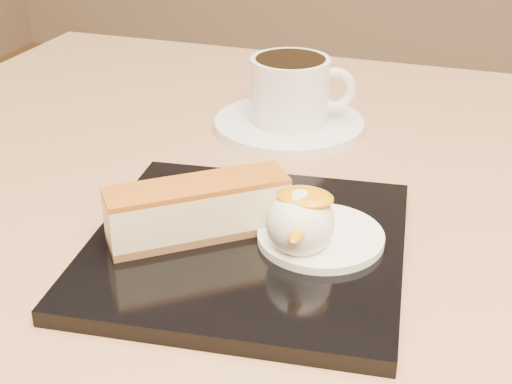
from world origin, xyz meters
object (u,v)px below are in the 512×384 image
(ice_cream_scoop, at_px, (300,222))
(saucer, at_px, (289,124))
(table, at_px, (231,335))
(dessert_plate, at_px, (247,246))
(coffee_cup, at_px, (292,89))
(cheesecake, at_px, (198,209))

(ice_cream_scoop, height_order, saucer, ice_cream_scoop)
(table, distance_m, dessert_plate, 0.19)
(saucer, distance_m, coffee_cup, 0.04)
(table, relative_size, ice_cream_scoop, 17.04)
(cheesecake, bearing_deg, dessert_plate, -30.25)
(dessert_plate, bearing_deg, coffee_cup, 98.35)
(ice_cream_scoop, distance_m, coffee_cup, 0.25)
(table, height_order, coffee_cup, coffee_cup)
(cheesecake, distance_m, ice_cream_scoop, 0.08)
(cheesecake, xyz_separation_m, ice_cream_scoop, (0.08, 0.00, 0.00))
(ice_cream_scoop, xyz_separation_m, coffee_cup, (-0.07, 0.24, 0.01))
(dessert_plate, relative_size, saucer, 1.47)
(table, distance_m, ice_cream_scoop, 0.23)
(table, xyz_separation_m, ice_cream_scoop, (0.09, -0.09, 0.19))
(dessert_plate, bearing_deg, table, 118.30)
(dessert_plate, relative_size, ice_cream_scoop, 4.69)
(table, xyz_separation_m, saucer, (0.01, 0.14, 0.16))
(coffee_cup, bearing_deg, ice_cream_scoop, -92.27)
(table, height_order, cheesecake, cheesecake)
(table, distance_m, saucer, 0.22)
(dessert_plate, xyz_separation_m, coffee_cup, (-0.03, 0.23, 0.04))
(ice_cream_scoop, height_order, coffee_cup, coffee_cup)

